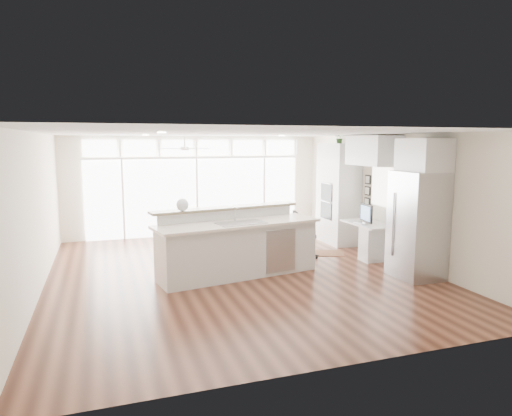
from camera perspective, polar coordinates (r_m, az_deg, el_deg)
name	(u,v)px	position (r m, az deg, el deg)	size (l,w,h in m)	color
floor	(237,273)	(9.02, -2.33, -8.14)	(7.00, 8.00, 0.02)	#3C1C12
ceiling	(237,133)	(8.66, -2.43, 9.33)	(7.00, 8.00, 0.02)	silver
wall_back	(196,186)	(12.60, -7.49, 2.78)	(7.00, 0.04, 2.70)	silver
wall_front	(340,251)	(5.09, 10.41, -5.36)	(7.00, 0.04, 2.70)	silver
wall_left	(36,213)	(8.47, -25.76, -0.62)	(0.04, 8.00, 2.70)	silver
wall_right	(393,197)	(10.27, 16.71, 1.28)	(0.04, 8.00, 2.70)	silver
glass_wall	(197,197)	(12.58, -7.41, 1.40)	(5.80, 0.06, 2.08)	white
transom_row	(196,148)	(12.49, -7.52, 7.47)	(5.90, 0.06, 0.40)	white
desk_window	(383,187)	(10.48, 15.63, 2.55)	(0.04, 0.85, 0.85)	white
ceiling_fan	(185,144)	(11.28, -8.91, 7.87)	(1.16, 1.16, 0.32)	white
recessed_lights	(234,134)	(8.85, -2.80, 9.18)	(3.40, 3.00, 0.02)	silver
oven_cabinet	(338,194)	(11.63, 10.24, 1.77)	(0.64, 1.20, 2.50)	silver
desk_nook	(369,240)	(10.47, 13.89, -3.87)	(0.72, 1.30, 0.76)	silver
upper_cabinets	(373,151)	(10.27, 14.46, 6.96)	(0.64, 1.30, 0.64)	silver
refrigerator	(417,225)	(9.02, 19.54, -2.03)	(0.76, 0.90, 2.00)	#ABABAF
fridge_cabinet	(424,155)	(8.93, 20.24, 6.24)	(0.64, 0.90, 0.60)	silver
framed_photos	(368,191)	(11.01, 13.79, 2.09)	(0.06, 0.22, 0.80)	black
kitchen_island	(238,243)	(8.70, -2.25, -4.39)	(3.19, 1.20, 1.27)	silver
rug	(325,253)	(10.65, 8.62, -5.59)	(0.85, 0.62, 0.01)	#3B1F13
office_chair	(304,235)	(10.13, 6.07, -3.32)	(0.53, 0.49, 1.02)	black
fishbowl	(182,205)	(8.56, -9.18, 0.41)	(0.23, 0.23, 0.23)	silver
monitor	(366,213)	(10.32, 13.63, -0.63)	(0.09, 0.54, 0.45)	black
keyboard	(359,223)	(10.27, 12.78, -1.87)	(0.11, 0.29, 0.01)	white
potted_plant	(340,139)	(11.56, 10.41, 8.49)	(0.26, 0.29, 0.22)	#2A4E21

